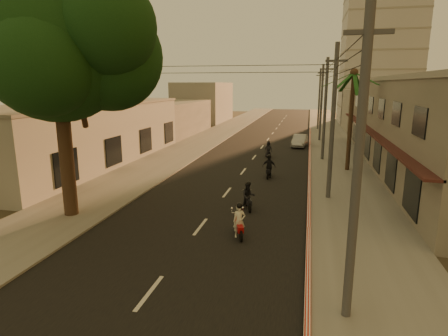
{
  "coord_description": "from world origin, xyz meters",
  "views": [
    {
      "loc": [
        4.87,
        -14.32,
        6.74
      ],
      "look_at": [
        0.21,
        6.23,
        2.0
      ],
      "focal_mm": 30.0,
      "sensor_mm": 36.0,
      "label": 1
    }
  ],
  "objects_px": {
    "broadleaf_tree": "(65,47)",
    "scooter_mid_a": "(248,197)",
    "scooter_red": "(239,222)",
    "parked_car": "(300,141)",
    "scooter_far_a": "(268,150)",
    "palm_tree": "(354,78)",
    "scooter_mid_b": "(269,167)"
  },
  "relations": [
    {
      "from": "scooter_red",
      "to": "scooter_mid_a",
      "type": "bearing_deg",
      "value": 73.11
    },
    {
      "from": "parked_car",
      "to": "scooter_far_a",
      "type": "bearing_deg",
      "value": -106.09
    },
    {
      "from": "scooter_red",
      "to": "scooter_mid_a",
      "type": "distance_m",
      "value": 3.83
    },
    {
      "from": "palm_tree",
      "to": "parked_car",
      "type": "height_order",
      "value": "palm_tree"
    },
    {
      "from": "scooter_mid_b",
      "to": "parked_car",
      "type": "distance_m",
      "value": 14.84
    },
    {
      "from": "scooter_red",
      "to": "scooter_mid_b",
      "type": "relative_size",
      "value": 0.91
    },
    {
      "from": "parked_car",
      "to": "broadleaf_tree",
      "type": "bearing_deg",
      "value": -107.76
    },
    {
      "from": "palm_tree",
      "to": "scooter_mid_b",
      "type": "xyz_separation_m",
      "value": [
        -5.84,
        -3.47,
        -6.37
      ]
    },
    {
      "from": "broadleaf_tree",
      "to": "scooter_red",
      "type": "bearing_deg",
      "value": -6.07
    },
    {
      "from": "palm_tree",
      "to": "scooter_red",
      "type": "bearing_deg",
      "value": -111.97
    },
    {
      "from": "palm_tree",
      "to": "scooter_far_a",
      "type": "bearing_deg",
      "value": 147.36
    },
    {
      "from": "palm_tree",
      "to": "parked_car",
      "type": "xyz_separation_m",
      "value": [
        -4.02,
        11.26,
        -6.49
      ]
    },
    {
      "from": "scooter_red",
      "to": "scooter_mid_a",
      "type": "xyz_separation_m",
      "value": [
        -0.2,
        3.83,
        0.01
      ]
    },
    {
      "from": "broadleaf_tree",
      "to": "scooter_mid_b",
      "type": "height_order",
      "value": "broadleaf_tree"
    },
    {
      "from": "scooter_mid_a",
      "to": "palm_tree",
      "type": "bearing_deg",
      "value": 41.96
    },
    {
      "from": "palm_tree",
      "to": "scooter_mid_a",
      "type": "distance_m",
      "value": 14.11
    },
    {
      "from": "scooter_mid_b",
      "to": "scooter_far_a",
      "type": "xyz_separation_m",
      "value": [
        -0.88,
        7.77,
        -0.07
      ]
    },
    {
      "from": "parked_car",
      "to": "scooter_red",
      "type": "bearing_deg",
      "value": -89.16
    },
    {
      "from": "scooter_far_a",
      "to": "broadleaf_tree",
      "type": "bearing_deg",
      "value": -123.77
    },
    {
      "from": "broadleaf_tree",
      "to": "palm_tree",
      "type": "relative_size",
      "value": 1.48
    },
    {
      "from": "scooter_red",
      "to": "scooter_mid_b",
      "type": "height_order",
      "value": "scooter_mid_b"
    },
    {
      "from": "palm_tree",
      "to": "scooter_mid_b",
      "type": "height_order",
      "value": "palm_tree"
    },
    {
      "from": "broadleaf_tree",
      "to": "scooter_far_a",
      "type": "relative_size",
      "value": 7.6
    },
    {
      "from": "scooter_mid_b",
      "to": "parked_car",
      "type": "height_order",
      "value": "scooter_mid_b"
    },
    {
      "from": "broadleaf_tree",
      "to": "scooter_mid_a",
      "type": "xyz_separation_m",
      "value": [
        8.45,
        2.91,
        -7.74
      ]
    },
    {
      "from": "scooter_mid_a",
      "to": "scooter_mid_b",
      "type": "bearing_deg",
      "value": 68.85
    },
    {
      "from": "broadleaf_tree",
      "to": "scooter_mid_a",
      "type": "relative_size",
      "value": 7.49
    },
    {
      "from": "palm_tree",
      "to": "scooter_mid_b",
      "type": "bearing_deg",
      "value": -149.32
    },
    {
      "from": "broadleaf_tree",
      "to": "parked_car",
      "type": "relative_size",
      "value": 2.96
    },
    {
      "from": "scooter_mid_a",
      "to": "broadleaf_tree",
      "type": "bearing_deg",
      "value": -179.67
    },
    {
      "from": "broadleaf_tree",
      "to": "scooter_red",
      "type": "relative_size",
      "value": 7.45
    },
    {
      "from": "broadleaf_tree",
      "to": "scooter_red",
      "type": "distance_m",
      "value": 11.65
    }
  ]
}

